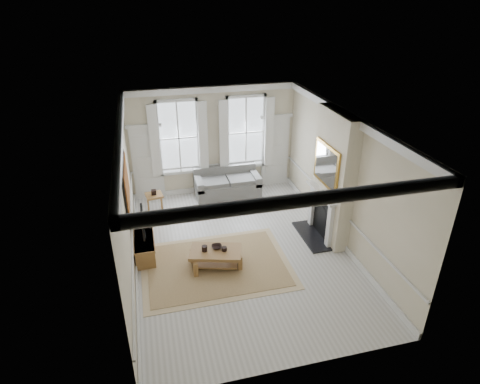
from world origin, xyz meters
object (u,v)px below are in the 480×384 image
object	(u,v)px
sofa	(227,185)
tv_stand	(145,244)
coffee_table	(216,253)
side_table	(154,198)

from	to	relation	value
sofa	tv_stand	xyz separation A→B (m)	(-2.67, -2.59, -0.12)
coffee_table	side_table	bearing A→B (deg)	128.30
side_table	tv_stand	size ratio (longest dim) A/B	0.40
side_table	coffee_table	xyz separation A→B (m)	(1.24, -3.02, -0.09)
sofa	coffee_table	xyz separation A→B (m)	(-1.05, -3.54, -0.00)
side_table	coffee_table	size ratio (longest dim) A/B	0.42
coffee_table	tv_stand	size ratio (longest dim) A/B	0.95
sofa	coffee_table	size ratio (longest dim) A/B	1.50
tv_stand	coffee_table	bearing A→B (deg)	-30.58
sofa	tv_stand	distance (m)	3.72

